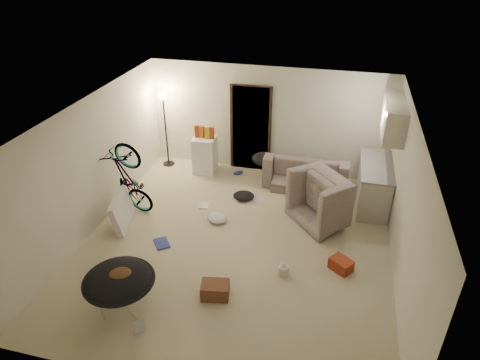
% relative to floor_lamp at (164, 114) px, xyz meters
% --- Properties ---
extents(floor, '(5.50, 6.00, 0.02)m').
position_rel_floor_lamp_xyz_m(floor, '(2.40, -2.65, -1.32)').
color(floor, beige).
rests_on(floor, ground).
extents(ceiling, '(5.50, 6.00, 0.02)m').
position_rel_floor_lamp_xyz_m(ceiling, '(2.40, -2.65, 1.20)').
color(ceiling, white).
rests_on(ceiling, wall_back).
extents(wall_back, '(5.50, 0.02, 2.50)m').
position_rel_floor_lamp_xyz_m(wall_back, '(2.40, 0.36, -0.06)').
color(wall_back, silver).
rests_on(wall_back, floor).
extents(wall_front, '(5.50, 0.02, 2.50)m').
position_rel_floor_lamp_xyz_m(wall_front, '(2.40, -5.66, -0.06)').
color(wall_front, silver).
rests_on(wall_front, floor).
extents(wall_left, '(0.02, 6.00, 2.50)m').
position_rel_floor_lamp_xyz_m(wall_left, '(-0.36, -2.65, -0.06)').
color(wall_left, silver).
rests_on(wall_left, floor).
extents(wall_right, '(0.02, 6.00, 2.50)m').
position_rel_floor_lamp_xyz_m(wall_right, '(5.16, -2.65, -0.06)').
color(wall_right, silver).
rests_on(wall_right, floor).
extents(doorway, '(0.85, 0.10, 2.04)m').
position_rel_floor_lamp_xyz_m(doorway, '(2.00, 0.32, -0.29)').
color(doorway, black).
rests_on(doorway, floor).
extents(door_trim, '(0.97, 0.04, 2.10)m').
position_rel_floor_lamp_xyz_m(door_trim, '(2.00, 0.29, -0.29)').
color(door_trim, '#312011').
rests_on(door_trim, floor).
extents(floor_lamp, '(0.28, 0.28, 1.81)m').
position_rel_floor_lamp_xyz_m(floor_lamp, '(0.00, 0.00, 0.00)').
color(floor_lamp, black).
rests_on(floor_lamp, floor).
extents(kitchen_counter, '(0.60, 1.50, 0.88)m').
position_rel_floor_lamp_xyz_m(kitchen_counter, '(4.83, -0.65, -0.87)').
color(kitchen_counter, beige).
rests_on(kitchen_counter, floor).
extents(counter_top, '(0.64, 1.54, 0.04)m').
position_rel_floor_lamp_xyz_m(counter_top, '(4.83, -0.65, -0.41)').
color(counter_top, gray).
rests_on(counter_top, kitchen_counter).
extents(kitchen_uppers, '(0.38, 1.40, 0.65)m').
position_rel_floor_lamp_xyz_m(kitchen_uppers, '(4.96, -0.65, 0.64)').
color(kitchen_uppers, beige).
rests_on(kitchen_uppers, wall_right).
extents(sofa, '(1.86, 0.75, 0.54)m').
position_rel_floor_lamp_xyz_m(sofa, '(3.39, -0.20, -1.04)').
color(sofa, '#383E37').
rests_on(sofa, floor).
extents(armchair, '(1.56, 1.57, 0.77)m').
position_rel_floor_lamp_xyz_m(armchair, '(4.07, -1.36, -0.92)').
color(armchair, '#383E37').
rests_on(armchair, floor).
extents(bicycle, '(1.77, 0.99, 0.97)m').
position_rel_floor_lamp_xyz_m(bicycle, '(0.10, -2.16, -0.87)').
color(bicycle, black).
rests_on(bicycle, floor).
extents(book_asset, '(0.30, 0.30, 0.02)m').
position_rel_floor_lamp_xyz_m(book_asset, '(1.51, -5.01, -1.30)').
color(book_asset, maroon).
rests_on(book_asset, floor).
extents(mini_fridge, '(0.53, 0.53, 0.86)m').
position_rel_floor_lamp_xyz_m(mini_fridge, '(0.99, -0.10, -0.87)').
color(mini_fridge, white).
rests_on(mini_fridge, floor).
extents(snack_box_0, '(0.11, 0.08, 0.30)m').
position_rel_floor_lamp_xyz_m(snack_box_0, '(0.82, -0.10, -0.31)').
color(snack_box_0, maroon).
rests_on(snack_box_0, mini_fridge).
extents(snack_box_1, '(0.11, 0.09, 0.30)m').
position_rel_floor_lamp_xyz_m(snack_box_1, '(0.94, -0.10, -0.31)').
color(snack_box_1, '#C15418').
rests_on(snack_box_1, mini_fridge).
extents(snack_box_2, '(0.11, 0.09, 0.30)m').
position_rel_floor_lamp_xyz_m(snack_box_2, '(1.06, -0.10, -0.31)').
color(snack_box_2, gold).
rests_on(snack_box_2, mini_fridge).
extents(snack_box_3, '(0.10, 0.07, 0.30)m').
position_rel_floor_lamp_xyz_m(snack_box_3, '(1.18, -0.10, -0.31)').
color(snack_box_3, maroon).
rests_on(snack_box_3, mini_fridge).
extents(saucer_chair, '(1.06, 1.06, 0.75)m').
position_rel_floor_lamp_xyz_m(saucer_chair, '(1.12, -4.56, -0.86)').
color(saucer_chair, silver).
rests_on(saucer_chair, floor).
extents(hoodie, '(0.61, 0.58, 0.22)m').
position_rel_floor_lamp_xyz_m(hoodie, '(1.17, -4.59, -0.65)').
color(hoodie, '#53351C').
rests_on(hoodie, saucer_chair).
extents(sofa_drape, '(0.59, 0.50, 0.28)m').
position_rel_floor_lamp_xyz_m(sofa_drape, '(2.44, -0.20, -0.77)').
color(sofa_drape, black).
rests_on(sofa_drape, sofa).
extents(tv_box, '(0.45, 0.97, 0.63)m').
position_rel_floor_lamp_xyz_m(tv_box, '(0.10, -2.57, -1.00)').
color(tv_box, silver).
rests_on(tv_box, floor).
extents(drink_case_a, '(0.48, 0.38, 0.25)m').
position_rel_floor_lamp_xyz_m(drink_case_a, '(2.41, -4.00, -1.18)').
color(drink_case_a, brown).
rests_on(drink_case_a, floor).
extents(drink_case_b, '(0.44, 0.42, 0.21)m').
position_rel_floor_lamp_xyz_m(drink_case_b, '(4.30, -2.90, -1.20)').
color(drink_case_b, maroon).
rests_on(drink_case_b, floor).
extents(juicer, '(0.18, 0.18, 0.26)m').
position_rel_floor_lamp_xyz_m(juicer, '(3.37, -3.26, -1.20)').
color(juicer, silver).
rests_on(juicer, floor).
extents(newspaper, '(0.59, 0.63, 0.01)m').
position_rel_floor_lamp_xyz_m(newspaper, '(2.36, -1.01, -1.30)').
color(newspaper, '#BBB8AC').
rests_on(newspaper, floor).
extents(book_blue, '(0.39, 0.41, 0.03)m').
position_rel_floor_lamp_xyz_m(book_blue, '(1.08, -2.99, -1.29)').
color(book_blue, '#2B399B').
rests_on(book_blue, floor).
extents(book_white, '(0.22, 0.27, 0.02)m').
position_rel_floor_lamp_xyz_m(book_white, '(1.43, -1.59, -1.30)').
color(book_white, silver).
rests_on(book_white, floor).
extents(shoe_0, '(0.26, 0.23, 0.09)m').
position_rel_floor_lamp_xyz_m(shoe_0, '(1.80, -0.10, -1.26)').
color(shoe_0, '#2B399B').
rests_on(shoe_0, floor).
extents(shoe_3, '(0.26, 0.12, 0.09)m').
position_rel_floor_lamp_xyz_m(shoe_3, '(0.88, -3.60, -1.26)').
color(shoe_3, slate).
rests_on(shoe_3, floor).
extents(clothes_lump_b, '(0.51, 0.46, 0.14)m').
position_rel_floor_lamp_xyz_m(clothes_lump_b, '(2.17, -1.11, -1.24)').
color(clothes_lump_b, black).
rests_on(clothes_lump_b, floor).
extents(clothes_lump_c, '(0.52, 0.51, 0.12)m').
position_rel_floor_lamp_xyz_m(clothes_lump_c, '(1.85, -2.03, -1.24)').
color(clothes_lump_c, silver).
rests_on(clothes_lump_c, floor).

